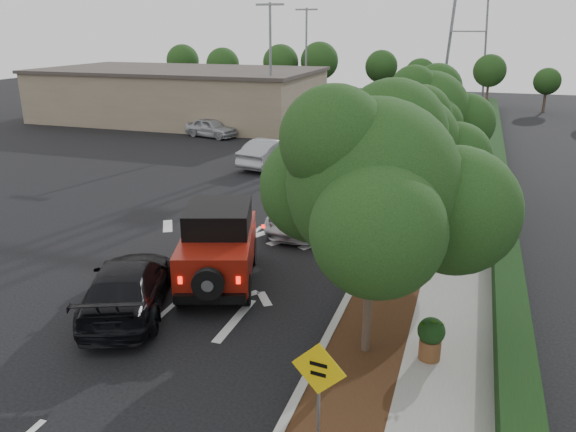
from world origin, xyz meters
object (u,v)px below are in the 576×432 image
at_px(silver_suv_ahead, 307,212).
at_px(black_suv_oncoming, 128,286).
at_px(red_jeep, 219,244).
at_px(speed_hump_sign, 319,382).

xyz_separation_m(silver_suv_ahead, black_suv_oncoming, (-2.73, -7.91, 0.06)).
distance_m(silver_suv_ahead, black_suv_oncoming, 8.36).
relative_size(red_jeep, speed_hump_sign, 2.20).
bearing_deg(red_jeep, silver_suv_ahead, 59.08).
relative_size(silver_suv_ahead, black_suv_oncoming, 0.95).
bearing_deg(red_jeep, speed_hump_sign, -70.62).
relative_size(red_jeep, black_suv_oncoming, 0.96).
height_order(silver_suv_ahead, speed_hump_sign, speed_hump_sign).
xyz_separation_m(red_jeep, speed_hump_sign, (4.84, -6.20, 0.32)).
height_order(red_jeep, speed_hump_sign, red_jeep).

